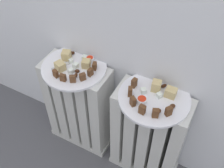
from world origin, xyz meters
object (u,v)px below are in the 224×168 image
radiator_left (79,107)px  plate_left (74,67)px  radiator_right (148,136)px  jam_bowl_left (90,59)px  jam_bowl_right (142,100)px  plate_right (154,98)px  fork (62,65)px

radiator_left → plate_left: (-0.00, 0.00, 0.29)m
plate_left → radiator_right: bearing=0.0°
radiator_right → radiator_left: bearing=180.0°
jam_bowl_left → plate_left: bearing=-125.3°
jam_bowl_left → jam_bowl_right: size_ratio=0.89×
jam_bowl_left → radiator_left: bearing=-125.3°
radiator_left → jam_bowl_left: size_ratio=14.77×
plate_right → fork: bearing=-177.3°
radiator_left → jam_bowl_right: jam_bowl_right is taller
jam_bowl_left → fork: 0.13m
plate_left → fork: 0.06m
plate_left → jam_bowl_left: bearing=54.7°
plate_right → jam_bowl_right: (-0.04, -0.05, 0.02)m
plate_right → jam_bowl_left: bearing=169.3°
plate_left → fork: fork is taller
radiator_right → jam_bowl_right: 0.32m
plate_left → plate_right: same height
plate_left → plate_right: bearing=0.0°
radiator_left → jam_bowl_left: (0.05, 0.07, 0.31)m
radiator_left → jam_bowl_right: 0.48m
plate_left → jam_bowl_left: 0.08m
plate_left → jam_bowl_right: size_ratio=7.16×
radiator_right → jam_bowl_left: jam_bowl_left is taller
plate_right → jam_bowl_right: jam_bowl_right is taller
jam_bowl_left → jam_bowl_right: (0.32, -0.12, 0.00)m
plate_right → jam_bowl_right: 0.07m
plate_left → jam_bowl_left: jam_bowl_left is taller
jam_bowl_right → fork: size_ratio=0.52×
plate_left → jam_bowl_right: bearing=-8.2°
plate_right → fork: size_ratio=3.69×
radiator_right → plate_right: (-0.00, 0.00, 0.29)m
radiator_right → fork: 0.54m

